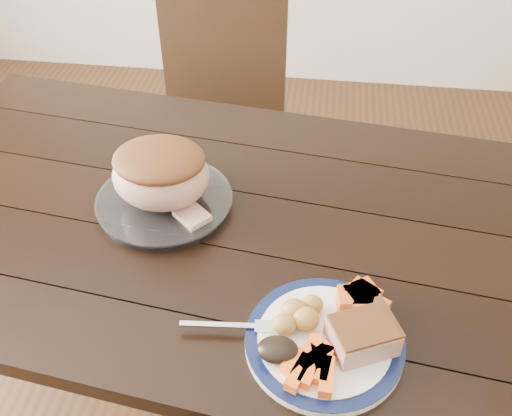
# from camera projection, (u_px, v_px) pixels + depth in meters

# --- Properties ---
(ground) EXTENTS (4.00, 4.00, 0.00)m
(ground) POSITION_uv_depth(u_px,v_px,m) (231.00, 397.00, 1.74)
(ground) COLOR #472B16
(ground) RESTS_ON ground
(dining_table) EXTENTS (1.70, 1.09, 0.75)m
(dining_table) POSITION_uv_depth(u_px,v_px,m) (222.00, 246.00, 1.30)
(dining_table) COLOR black
(dining_table) RESTS_ON ground
(chair_far) EXTENTS (0.43, 0.44, 0.93)m
(chair_far) POSITION_uv_depth(u_px,v_px,m) (221.00, 117.00, 1.95)
(chair_far) COLOR black
(chair_far) RESTS_ON ground
(dinner_plate) EXTENTS (0.28, 0.28, 0.02)m
(dinner_plate) POSITION_uv_depth(u_px,v_px,m) (324.00, 342.00, 0.99)
(dinner_plate) COLOR white
(dinner_plate) RESTS_ON dining_table
(plate_rim) EXTENTS (0.28, 0.28, 0.02)m
(plate_rim) POSITION_uv_depth(u_px,v_px,m) (324.00, 339.00, 0.98)
(plate_rim) COLOR #0B1337
(plate_rim) RESTS_ON dinner_plate
(serving_platter) EXTENTS (0.29, 0.29, 0.02)m
(serving_platter) POSITION_uv_depth(u_px,v_px,m) (165.00, 202.00, 1.26)
(serving_platter) COLOR white
(serving_platter) RESTS_ON dining_table
(pork_slice) EXTENTS (0.13, 0.12, 0.05)m
(pork_slice) POSITION_uv_depth(u_px,v_px,m) (362.00, 336.00, 0.95)
(pork_slice) COLOR tan
(pork_slice) RESTS_ON dinner_plate
(roasted_potatoes) EXTENTS (0.09, 0.09, 0.04)m
(roasted_potatoes) POSITION_uv_depth(u_px,v_px,m) (299.00, 315.00, 0.99)
(roasted_potatoes) COLOR gold
(roasted_potatoes) RESTS_ON dinner_plate
(carrot_batons) EXTENTS (0.09, 0.11, 0.02)m
(carrot_batons) POSITION_uv_depth(u_px,v_px,m) (313.00, 365.00, 0.93)
(carrot_batons) COLOR #F85E14
(carrot_batons) RESTS_ON dinner_plate
(pumpkin_wedges) EXTENTS (0.10, 0.09, 0.04)m
(pumpkin_wedges) POSITION_uv_depth(u_px,v_px,m) (362.00, 301.00, 1.02)
(pumpkin_wedges) COLOR orange
(pumpkin_wedges) RESTS_ON dinner_plate
(dark_mushroom) EXTENTS (0.07, 0.05, 0.03)m
(dark_mushroom) POSITION_uv_depth(u_px,v_px,m) (278.00, 350.00, 0.94)
(dark_mushroom) COLOR black
(dark_mushroom) RESTS_ON dinner_plate
(fork) EXTENTS (0.18, 0.03, 0.00)m
(fork) POSITION_uv_depth(u_px,v_px,m) (238.00, 326.00, 1.00)
(fork) COLOR silver
(fork) RESTS_ON dinner_plate
(roast_joint) EXTENTS (0.21, 0.18, 0.14)m
(roast_joint) POSITION_uv_depth(u_px,v_px,m) (161.00, 175.00, 1.21)
(roast_joint) COLOR tan
(roast_joint) RESTS_ON serving_platter
(cut_slice) EXTENTS (0.09, 0.09, 0.02)m
(cut_slice) POSITION_uv_depth(u_px,v_px,m) (192.00, 216.00, 1.20)
(cut_slice) COLOR tan
(cut_slice) RESTS_ON serving_platter
(carving_knife) EXTENTS (0.18, 0.28, 0.01)m
(carving_knife) POSITION_uv_depth(u_px,v_px,m) (170.00, 188.00, 1.30)
(carving_knife) COLOR silver
(carving_knife) RESTS_ON dining_table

